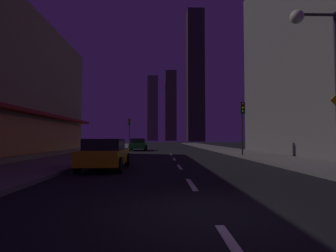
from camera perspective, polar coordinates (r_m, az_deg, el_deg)
The scene contains 13 objects.
ground_plane at distance 37.55m, azimuth -0.17°, elevation -4.91°, with size 78.00×136.00×0.10m, color black.
sidewalk_right at distance 38.37m, azimuth 10.37°, elevation -4.63°, with size 4.00×76.00×0.15m, color #605E59.
sidewalk_left at distance 38.01m, azimuth -10.82°, elevation -4.64°, with size 4.00×76.00×0.15m, color #605E59.
lane_marking_center at distance 14.02m, azimuth 2.44°, elevation -8.60°, with size 0.16×23.00×0.01m.
skyscraper_distant_tall at distance 161.06m, azimuth -3.21°, elevation 3.71°, with size 6.14×6.56×38.17m, color #635E4A.
skyscraper_distant_mid at distance 160.97m, azimuth 0.58°, elevation 4.26°, with size 6.51×7.75×41.23m, color #4A4738.
skyscraper_distant_short at distance 121.63m, azimuth 5.79°, elevation 10.50°, with size 7.36×6.82×57.92m, color #333126.
car_parked_near at distance 13.21m, azimuth -13.10°, elevation -5.71°, with size 1.98×4.24×1.45m.
car_parked_far at distance 32.59m, azimuth -6.29°, elevation -3.85°, with size 1.98×4.24×1.45m.
fire_hydrant_far_left at distance 27.29m, azimuth -12.08°, elevation -4.67°, with size 0.42×0.30×0.65m.
traffic_light_near_right at distance 22.13m, azimuth 15.40°, elevation 1.96°, with size 0.32×0.48×4.20m.
traffic_light_far_left at distance 39.91m, azimuth -8.17°, elevation -0.09°, with size 0.32×0.48×4.20m.
street_lamp_right at distance 12.97m, azimuth 28.76°, elevation 13.80°, with size 1.96×0.56×6.58m.
Camera 1 is at (-1.00, -5.50, 1.48)m, focal length 28.97 mm.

